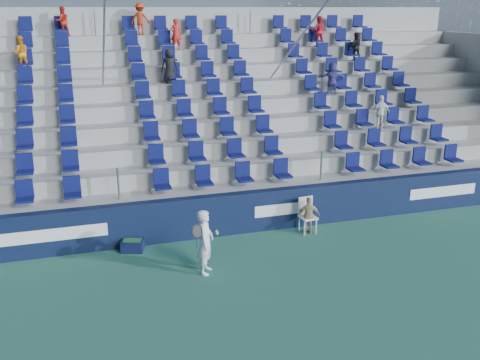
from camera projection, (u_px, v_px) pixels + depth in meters
The scene contains 7 objects.
ground at pixel (266, 285), 12.50m from camera, with size 70.00×70.00×0.00m, color #2D6A53.
sponsor_wall at pixel (230, 214), 15.18m from camera, with size 24.00×0.32×1.20m.
grandstand at pixel (191, 125), 19.35m from camera, with size 24.00×8.17×6.63m.
tennis_player at pixel (205, 242), 12.85m from camera, with size 0.70×0.70×1.62m.
line_judge_chair at pixel (307, 212), 15.33m from camera, with size 0.50×0.51×1.03m.
line_judge at pixel (309, 215), 15.20m from camera, with size 0.64×0.27×1.10m, color tan.
ball_bin at pixel (133, 245), 14.18m from camera, with size 0.66×0.54×0.32m.
Camera 1 is at (-3.81, -10.48, 6.18)m, focal length 40.00 mm.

